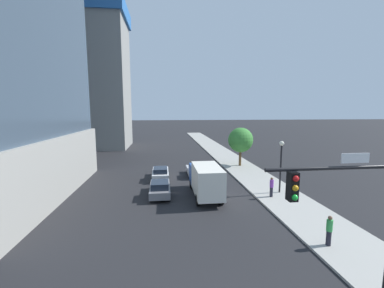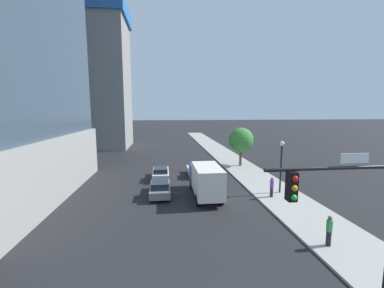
{
  "view_description": "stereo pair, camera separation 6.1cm",
  "coord_description": "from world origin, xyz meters",
  "px_view_note": "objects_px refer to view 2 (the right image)",
  "views": [
    {
      "loc": [
        -1.71,
        -5.88,
        7.95
      ],
      "look_at": [
        0.43,
        12.17,
        5.46
      ],
      "focal_mm": 22.95,
      "sensor_mm": 36.0,
      "label": 1
    },
    {
      "loc": [
        -1.65,
        -5.89,
        7.95
      ],
      "look_at": [
        0.43,
        12.17,
        5.46
      ],
      "focal_mm": 22.95,
      "sensor_mm": 36.0,
      "label": 2
    }
  ],
  "objects_px": {
    "construction_building": "(89,71)",
    "pedestrian_purple_shirt": "(272,187)",
    "car_silver": "(195,170)",
    "car_white": "(161,173)",
    "box_truck": "(206,179)",
    "pedestrian_green_shirt": "(329,230)",
    "street_lamp": "(281,158)",
    "street_tree": "(241,140)",
    "car_gray": "(160,188)",
    "traffic_light_pole": "(352,205)"
  },
  "relations": [
    {
      "from": "pedestrian_green_shirt",
      "to": "traffic_light_pole",
      "type": "bearing_deg",
      "value": -119.85
    },
    {
      "from": "street_tree",
      "to": "box_truck",
      "type": "distance_m",
      "value": 13.8
    },
    {
      "from": "car_silver",
      "to": "car_white",
      "type": "distance_m",
      "value": 4.29
    },
    {
      "from": "street_lamp",
      "to": "car_gray",
      "type": "relative_size",
      "value": 1.1
    },
    {
      "from": "traffic_light_pole",
      "to": "pedestrian_purple_shirt",
      "type": "bearing_deg",
      "value": 77.61
    },
    {
      "from": "car_silver",
      "to": "pedestrian_green_shirt",
      "type": "bearing_deg",
      "value": -71.26
    },
    {
      "from": "street_lamp",
      "to": "car_white",
      "type": "relative_size",
      "value": 1.1
    },
    {
      "from": "traffic_light_pole",
      "to": "pedestrian_purple_shirt",
      "type": "xyz_separation_m",
      "value": [
        2.76,
        12.55,
        -3.39
      ]
    },
    {
      "from": "car_white",
      "to": "pedestrian_purple_shirt",
      "type": "distance_m",
      "value": 12.62
    },
    {
      "from": "car_silver",
      "to": "pedestrian_green_shirt",
      "type": "relative_size",
      "value": 2.35
    },
    {
      "from": "street_tree",
      "to": "car_silver",
      "type": "distance_m",
      "value": 8.8
    },
    {
      "from": "car_silver",
      "to": "car_white",
      "type": "height_order",
      "value": "car_white"
    },
    {
      "from": "car_gray",
      "to": "construction_building",
      "type": "bearing_deg",
      "value": 114.69
    },
    {
      "from": "street_lamp",
      "to": "construction_building",
      "type": "bearing_deg",
      "value": 128.32
    },
    {
      "from": "pedestrian_green_shirt",
      "to": "pedestrian_purple_shirt",
      "type": "relative_size",
      "value": 0.99
    },
    {
      "from": "pedestrian_green_shirt",
      "to": "car_silver",
      "type": "bearing_deg",
      "value": 108.74
    },
    {
      "from": "car_white",
      "to": "box_truck",
      "type": "relative_size",
      "value": 0.66
    },
    {
      "from": "traffic_light_pole",
      "to": "street_lamp",
      "type": "bearing_deg",
      "value": 73.31
    },
    {
      "from": "street_lamp",
      "to": "box_truck",
      "type": "xyz_separation_m",
      "value": [
        -7.21,
        -0.0,
        -1.75
      ]
    },
    {
      "from": "construction_building",
      "to": "car_gray",
      "type": "distance_m",
      "value": 39.14
    },
    {
      "from": "traffic_light_pole",
      "to": "pedestrian_green_shirt",
      "type": "xyz_separation_m",
      "value": [
        2.52,
        4.39,
        -3.4
      ]
    },
    {
      "from": "traffic_light_pole",
      "to": "street_lamp",
      "type": "relative_size",
      "value": 1.27
    },
    {
      "from": "car_white",
      "to": "pedestrian_purple_shirt",
      "type": "height_order",
      "value": "pedestrian_purple_shirt"
    },
    {
      "from": "car_silver",
      "to": "pedestrian_purple_shirt",
      "type": "xyz_separation_m",
      "value": [
        5.89,
        -8.48,
        0.38
      ]
    },
    {
      "from": "car_gray",
      "to": "pedestrian_green_shirt",
      "type": "bearing_deg",
      "value": -45.46
    },
    {
      "from": "street_lamp",
      "to": "pedestrian_green_shirt",
      "type": "bearing_deg",
      "value": -99.62
    },
    {
      "from": "construction_building",
      "to": "car_silver",
      "type": "xyz_separation_m",
      "value": [
        19.24,
        -26.08,
        -15.37
      ]
    },
    {
      "from": "construction_building",
      "to": "car_silver",
      "type": "distance_m",
      "value": 35.87
    },
    {
      "from": "box_truck",
      "to": "pedestrian_green_shirt",
      "type": "bearing_deg",
      "value": -58.58
    },
    {
      "from": "street_lamp",
      "to": "street_tree",
      "type": "distance_m",
      "value": 11.69
    },
    {
      "from": "street_lamp",
      "to": "car_white",
      "type": "height_order",
      "value": "street_lamp"
    },
    {
      "from": "street_tree",
      "to": "traffic_light_pole",
      "type": "bearing_deg",
      "value": -98.76
    },
    {
      "from": "street_lamp",
      "to": "street_tree",
      "type": "xyz_separation_m",
      "value": [
        -0.18,
        11.69,
        0.34
      ]
    },
    {
      "from": "traffic_light_pole",
      "to": "car_white",
      "type": "distance_m",
      "value": 21.75
    },
    {
      "from": "traffic_light_pole",
      "to": "box_truck",
      "type": "height_order",
      "value": "traffic_light_pole"
    },
    {
      "from": "street_lamp",
      "to": "traffic_light_pole",
      "type": "bearing_deg",
      "value": -106.69
    },
    {
      "from": "construction_building",
      "to": "pedestrian_purple_shirt",
      "type": "bearing_deg",
      "value": -53.98
    },
    {
      "from": "car_white",
      "to": "car_gray",
      "type": "xyz_separation_m",
      "value": [
        0.0,
        -5.75,
        0.01
      ]
    },
    {
      "from": "construction_building",
      "to": "traffic_light_pole",
      "type": "xyz_separation_m",
      "value": [
        22.37,
        -47.12,
        -11.6
      ]
    },
    {
      "from": "construction_building",
      "to": "car_gray",
      "type": "xyz_separation_m",
      "value": [
        15.05,
        -32.72,
        -15.33
      ]
    },
    {
      "from": "street_lamp",
      "to": "car_white",
      "type": "distance_m",
      "value": 13.41
    },
    {
      "from": "car_gray",
      "to": "box_truck",
      "type": "relative_size",
      "value": 0.66
    },
    {
      "from": "car_white",
      "to": "pedestrian_purple_shirt",
      "type": "relative_size",
      "value": 2.49
    },
    {
      "from": "street_lamp",
      "to": "box_truck",
      "type": "relative_size",
      "value": 0.73
    },
    {
      "from": "car_gray",
      "to": "street_tree",
      "type": "bearing_deg",
      "value": 44.25
    },
    {
      "from": "car_silver",
      "to": "box_truck",
      "type": "distance_m",
      "value": 7.47
    },
    {
      "from": "car_gray",
      "to": "box_truck",
      "type": "height_order",
      "value": "box_truck"
    },
    {
      "from": "street_lamp",
      "to": "car_silver",
      "type": "xyz_separation_m",
      "value": [
        -7.21,
        7.4,
        -2.76
      ]
    },
    {
      "from": "construction_building",
      "to": "car_white",
      "type": "distance_m",
      "value": 34.49
    },
    {
      "from": "traffic_light_pole",
      "to": "pedestrian_purple_shirt",
      "type": "distance_m",
      "value": 13.29
    }
  ]
}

